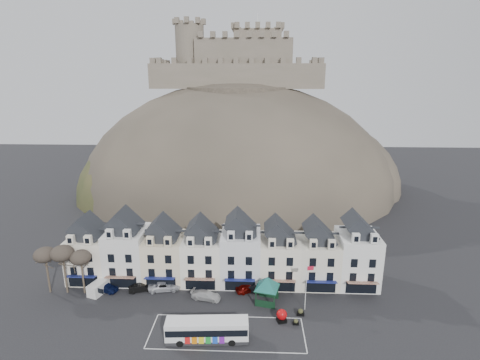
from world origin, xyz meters
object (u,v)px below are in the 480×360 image
object	(u,v)px
car_black	(141,288)
car_charcoal	(255,288)
car_silver	(165,286)
white_van	(100,287)
bus_shelter	(267,283)
flagpole	(307,284)
bus	(207,329)
car_navy	(105,287)
red_buoy	(282,315)
car_white	(206,295)
car_maroon	(248,288)

from	to	relation	value
car_black	car_charcoal	world-z (taller)	car_charcoal
car_black	car_silver	bearing A→B (deg)	-101.53
car_black	car_charcoal	xyz separation A→B (m)	(19.62, 0.63, 0.02)
white_van	car_charcoal	size ratio (longest dim) A/B	1.18
bus_shelter	flagpole	distance (m)	6.32
bus	car_navy	xyz separation A→B (m)	(-19.04, 11.58, -0.99)
car_silver	car_charcoal	distance (m)	15.60
red_buoy	flagpole	size ratio (longest dim) A/B	0.26
flagpole	car_navy	size ratio (longest dim) A/B	1.68
car_charcoal	car_black	bearing A→B (deg)	97.38
white_van	car_navy	world-z (taller)	white_van
bus	red_buoy	xyz separation A→B (m)	(10.64, 4.61, -0.77)
car_navy	car_white	distance (m)	17.65
car_white	car_charcoal	bearing A→B (deg)	-61.05
white_van	car_silver	distance (m)	10.91
car_navy	car_silver	xyz separation A→B (m)	(10.08, 0.83, -0.02)
flagpole	red_buoy	bearing A→B (deg)	-141.09
bus_shelter	white_van	world-z (taller)	bus_shelter
car_silver	car_black	bearing A→B (deg)	88.69
flagpole	bus_shelter	bearing A→B (deg)	165.05
car_white	car_charcoal	world-z (taller)	car_white
bus	car_maroon	xyz separation A→B (m)	(5.44, 12.42, -1.05)
red_buoy	bus_shelter	bearing A→B (deg)	113.53
red_buoy	car_charcoal	world-z (taller)	red_buoy
car_navy	car_silver	bearing A→B (deg)	-68.81
white_van	car_silver	bearing A→B (deg)	24.55
bus	car_charcoal	world-z (taller)	bus
bus_shelter	bus	bearing A→B (deg)	-118.52
car_navy	car_white	bearing A→B (deg)	-78.96
white_van	bus	bearing A→B (deg)	-11.15
flagpole	white_van	distance (m)	34.75
red_buoy	car_maroon	world-z (taller)	red_buoy
white_van	red_buoy	bearing A→B (deg)	6.14
car_navy	car_charcoal	size ratio (longest dim) A/B	1.15
bus_shelter	car_white	xyz separation A→B (m)	(-10.02, 0.50, -2.87)
car_black	car_white	distance (m)	11.66
bus	car_black	world-z (taller)	bus
car_charcoal	car_white	bearing A→B (deg)	112.67
red_buoy	car_silver	bearing A→B (deg)	158.27
car_silver	car_white	world-z (taller)	car_silver
red_buoy	white_van	bearing A→B (deg)	167.68
white_van	car_black	world-z (taller)	white_van
bus_shelter	flagpole	world-z (taller)	flagpole
bus_shelter	car_maroon	size ratio (longest dim) A/B	1.65
bus_shelter	car_white	world-z (taller)	bus_shelter
car_silver	red_buoy	bearing A→B (deg)	-121.98
flagpole	car_silver	distance (m)	24.28
flagpole	car_navy	world-z (taller)	flagpole
bus_shelter	car_navy	distance (m)	27.81
flagpole	car_silver	bearing A→B (deg)	168.91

